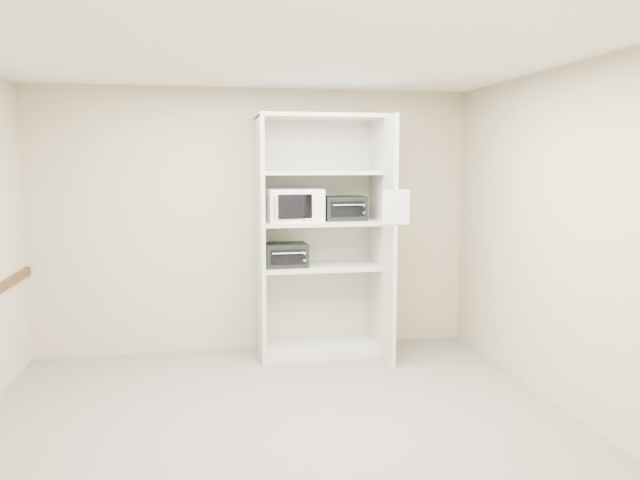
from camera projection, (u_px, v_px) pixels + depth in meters
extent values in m
cube|color=#666059|center=(280.00, 424.00, 4.67)|extent=(4.50, 4.00, 0.01)
cube|color=white|center=(277.00, 54.00, 4.33)|extent=(4.50, 4.00, 0.01)
cube|color=#C2B992|center=(256.00, 221.00, 6.45)|extent=(4.50, 0.02, 2.70)
cube|color=#C2B992|center=(336.00, 309.00, 2.55)|extent=(4.50, 0.02, 2.70)
cube|color=#C2B992|center=(563.00, 239.00, 4.91)|extent=(0.02, 4.00, 2.70)
cube|color=beige|center=(261.00, 239.00, 6.16)|extent=(0.04, 0.60, 2.40)
cube|color=beige|center=(382.00, 238.00, 6.23)|extent=(0.04, 0.90, 2.40)
cube|color=beige|center=(315.00, 234.00, 6.57)|extent=(1.24, 0.02, 2.40)
cube|color=beige|center=(320.00, 348.00, 6.43)|extent=(1.16, 0.56, 0.10)
cube|color=beige|center=(320.00, 267.00, 6.33)|extent=(1.16, 0.56, 0.04)
cube|color=beige|center=(320.00, 222.00, 6.27)|extent=(1.16, 0.56, 0.04)
cube|color=beige|center=(320.00, 173.00, 6.21)|extent=(1.16, 0.56, 0.04)
cube|color=beige|center=(320.00, 117.00, 6.14)|extent=(1.24, 0.60, 0.04)
cube|color=white|center=(293.00, 205.00, 6.15)|extent=(0.58, 0.47, 0.32)
cube|color=black|center=(344.00, 208.00, 6.31)|extent=(0.43, 0.33, 0.24)
cube|color=black|center=(286.00, 255.00, 6.20)|extent=(0.43, 0.33, 0.23)
cube|color=white|center=(396.00, 207.00, 5.75)|extent=(0.25, 0.03, 0.32)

